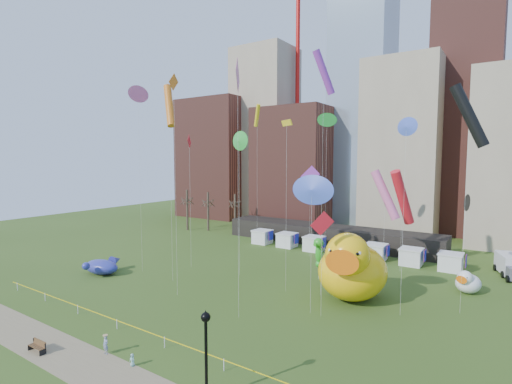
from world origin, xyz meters
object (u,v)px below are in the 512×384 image
Objects in this scene: seahorse_purple at (339,252)px; park_bench at (38,346)px; seahorse_green at (319,250)px; toddler at (132,360)px; big_duck at (351,268)px; box_truck at (511,265)px; whale_inflatable at (102,266)px; lamppost at (206,346)px; small_duck at (467,282)px; woman at (106,345)px.

seahorse_purple is 2.79× the size of park_bench.
toddler is at bearing -91.93° from seahorse_green.
box_truck is at bearing 46.01° from big_duck.
seahorse_purple is 5.27× the size of toddler.
whale_inflatable is 1.10× the size of lamppost.
small_duck is at bearing 54.06° from toddler.
lamppost is at bearing 0.46° from woman.
woman is at bearing 180.00° from lamppost.
woman is (-5.85, -26.01, -2.96)m from seahorse_green.
woman is at bearing 175.31° from toddler.
park_bench is at bearing -169.66° from lamppost.
small_duck reaches higher than whale_inflatable.
small_duck is 0.57× the size of box_truck.
whale_inflatable reaches higher than park_bench.
box_truck is at bearing 85.64° from small_duck.
park_bench is 15.44m from lamppost.
seahorse_green is 0.91× the size of lamppost.
toddler is at bearing 0.46° from woman.
seahorse_purple is (2.18, 1.03, -0.20)m from seahorse_green.
woman is at bearing -98.62° from seahorse_green.
lamppost is 6.33× the size of toddler.
big_duck is 1.80× the size of lamppost.
seahorse_green is (-15.90, -4.68, 2.45)m from small_duck.
seahorse_green reaches higher than park_bench.
lamppost is 10.58m from woman.
seahorse_green reaches higher than whale_inflatable.
seahorse_purple is 0.83× the size of lamppost.
seahorse_purple is at bearing 73.92° from woman.
park_bench is 0.30× the size of lamppost.
woman is (-25.71, -40.91, -0.64)m from box_truck.
small_duck is at bearing 55.15° from woman.
small_duck is at bearing 34.48° from big_duck.
seahorse_green is 28.02m from whale_inflatable.
box_truck is at bearing 31.58° from seahorse_purple.
seahorse_purple is at bearing -158.39° from box_truck.
big_duck is 6.74m from seahorse_purple.
box_truck is (44.24, 28.43, 0.37)m from whale_inflatable.
lamppost is at bearing -4.69° from toddler.
whale_inflatable is (-30.23, -8.90, -2.49)m from big_duck.
box_truck is 4.67× the size of woman.
woman is at bearing -127.01° from big_duck.
park_bench is at bearing -119.70° from seahorse_purple.
seahorse_green reaches higher than box_truck.
seahorse_purple is at bearing 114.55° from big_duck.
seahorse_green is 26.38m from lamppost.
whale_inflatable reaches higher than toddler.
toddler is (-4.91, -27.04, -3.02)m from seahorse_purple.
seahorse_purple is at bearing 18.46° from whale_inflatable.
seahorse_purple is 22.57m from box_truck.
big_duck is 24.52m from woman.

